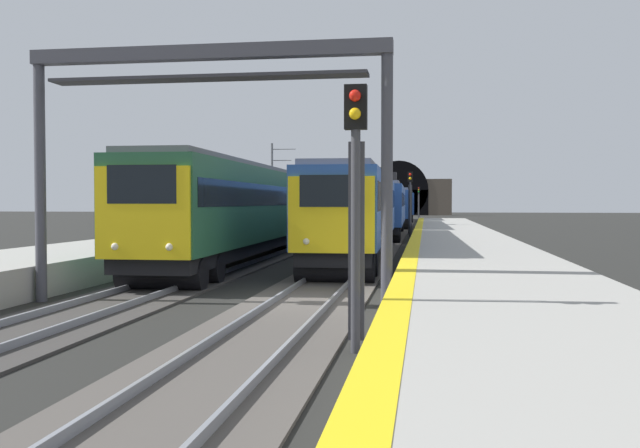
{
  "coord_description": "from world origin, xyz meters",
  "views": [
    {
      "loc": [
        -17.29,
        -3.02,
        2.57
      ],
      "look_at": [
        9.27,
        1.03,
        1.72
      ],
      "focal_mm": 39.09,
      "sensor_mm": 36.0,
      "label": 1
    }
  ],
  "objects_px": {
    "catenary_mast_far": "(272,190)",
    "railway_signal_far": "(419,199)",
    "train_adjacent_platform": "(290,206)",
    "train_main_approaching": "(392,206)",
    "catenary_mast_near": "(272,184)",
    "overhead_signal_gantry": "(206,106)",
    "railway_signal_mid": "(410,198)",
    "railway_signal_near": "(356,195)"
  },
  "relations": [
    {
      "from": "catenary_mast_far",
      "to": "railway_signal_mid",
      "type": "bearing_deg",
      "value": -137.74
    },
    {
      "from": "railway_signal_near",
      "to": "railway_signal_mid",
      "type": "bearing_deg",
      "value": -180.0
    },
    {
      "from": "train_main_approaching",
      "to": "train_adjacent_platform",
      "type": "bearing_deg",
      "value": -12.34
    },
    {
      "from": "catenary_mast_near",
      "to": "overhead_signal_gantry",
      "type": "bearing_deg",
      "value": -169.2
    },
    {
      "from": "railway_signal_mid",
      "to": "catenary_mast_far",
      "type": "distance_m",
      "value": 20.67
    },
    {
      "from": "train_main_approaching",
      "to": "railway_signal_mid",
      "type": "relative_size",
      "value": 17.63
    },
    {
      "from": "railway_signal_mid",
      "to": "catenary_mast_far",
      "type": "xyz_separation_m",
      "value": [
        15.29,
        13.89,
        0.9
      ]
    },
    {
      "from": "train_adjacent_platform",
      "to": "railway_signal_far",
      "type": "bearing_deg",
      "value": 173.91
    },
    {
      "from": "overhead_signal_gantry",
      "to": "catenary_mast_far",
      "type": "bearing_deg",
      "value": 10.81
    },
    {
      "from": "train_main_approaching",
      "to": "railway_signal_mid",
      "type": "bearing_deg",
      "value": 8.63
    },
    {
      "from": "railway_signal_near",
      "to": "railway_signal_far",
      "type": "bearing_deg",
      "value": -180.0
    },
    {
      "from": "overhead_signal_gantry",
      "to": "railway_signal_mid",
      "type": "bearing_deg",
      "value": -6.73
    },
    {
      "from": "railway_signal_near",
      "to": "railway_signal_mid",
      "type": "xyz_separation_m",
      "value": [
        40.39,
        0.0,
        0.15
      ]
    },
    {
      "from": "train_adjacent_platform",
      "to": "railway_signal_mid",
      "type": "xyz_separation_m",
      "value": [
        13.06,
        -6.54,
        0.48
      ]
    },
    {
      "from": "train_adjacent_platform",
      "to": "train_main_approaching",
      "type": "bearing_deg",
      "value": 167.84
    },
    {
      "from": "railway_signal_far",
      "to": "catenary_mast_near",
      "type": "distance_m",
      "value": 46.67
    },
    {
      "from": "catenary_mast_far",
      "to": "overhead_signal_gantry",
      "type": "bearing_deg",
      "value": -169.19
    },
    {
      "from": "railway_signal_far",
      "to": "catenary_mast_near",
      "type": "relative_size",
      "value": 0.6
    },
    {
      "from": "railway_signal_mid",
      "to": "railway_signal_far",
      "type": "distance_m",
      "value": 59.82
    },
    {
      "from": "catenary_mast_near",
      "to": "train_adjacent_platform",
      "type": "bearing_deg",
      "value": -165.48
    },
    {
      "from": "train_adjacent_platform",
      "to": "catenary_mast_far",
      "type": "xyz_separation_m",
      "value": [
        28.34,
        7.35,
        1.38
      ]
    },
    {
      "from": "overhead_signal_gantry",
      "to": "catenary_mast_far",
      "type": "relative_size",
      "value": 1.26
    },
    {
      "from": "railway_signal_near",
      "to": "railway_signal_far",
      "type": "xyz_separation_m",
      "value": [
        100.21,
        0.0,
        0.36
      ]
    },
    {
      "from": "railway_signal_far",
      "to": "railway_signal_mid",
      "type": "bearing_deg",
      "value": 0.0
    },
    {
      "from": "catenary_mast_near",
      "to": "train_main_approaching",
      "type": "bearing_deg",
      "value": -110.86
    },
    {
      "from": "train_main_approaching",
      "to": "catenary_mast_near",
      "type": "xyz_separation_m",
      "value": [
        4.59,
        12.04,
        2.06
      ]
    },
    {
      "from": "train_adjacent_platform",
      "to": "railway_signal_far",
      "type": "distance_m",
      "value": 73.17
    },
    {
      "from": "catenary_mast_far",
      "to": "railway_signal_far",
      "type": "bearing_deg",
      "value": -17.32
    },
    {
      "from": "railway_signal_near",
      "to": "railway_signal_mid",
      "type": "distance_m",
      "value": 40.39
    },
    {
      "from": "railway_signal_near",
      "to": "catenary_mast_far",
      "type": "height_order",
      "value": "catenary_mast_far"
    },
    {
      "from": "railway_signal_far",
      "to": "overhead_signal_gantry",
      "type": "distance_m",
      "value": 95.46
    },
    {
      "from": "railway_signal_near",
      "to": "catenary_mast_far",
      "type": "distance_m",
      "value": 57.39
    },
    {
      "from": "train_main_approaching",
      "to": "railway_signal_mid",
      "type": "xyz_separation_m",
      "value": [
        -10.69,
        -1.84,
        0.58
      ]
    },
    {
      "from": "train_main_approaching",
      "to": "catenary_mast_near",
      "type": "height_order",
      "value": "catenary_mast_near"
    },
    {
      "from": "train_main_approaching",
      "to": "train_adjacent_platform",
      "type": "distance_m",
      "value": 24.21
    },
    {
      "from": "railway_signal_mid",
      "to": "overhead_signal_gantry",
      "type": "bearing_deg",
      "value": -6.73
    },
    {
      "from": "train_adjacent_platform",
      "to": "railway_signal_mid",
      "type": "height_order",
      "value": "railway_signal_mid"
    },
    {
      "from": "train_main_approaching",
      "to": "catenary_mast_far",
      "type": "xyz_separation_m",
      "value": [
        4.6,
        12.05,
        1.49
      ]
    },
    {
      "from": "train_main_approaching",
      "to": "overhead_signal_gantry",
      "type": "bearing_deg",
      "value": -4.05
    },
    {
      "from": "railway_signal_far",
      "to": "catenary_mast_far",
      "type": "bearing_deg",
      "value": -17.32
    },
    {
      "from": "train_adjacent_platform",
      "to": "railway_signal_far",
      "type": "xyz_separation_m",
      "value": [
        72.88,
        -6.54,
        0.69
      ]
    },
    {
      "from": "railway_signal_far",
      "to": "overhead_signal_gantry",
      "type": "bearing_deg",
      "value": -2.52
    }
  ]
}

